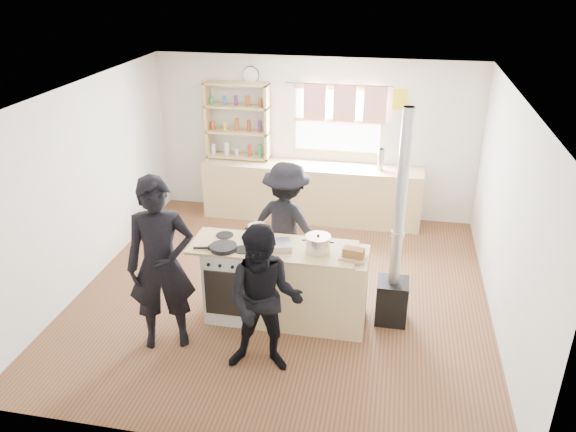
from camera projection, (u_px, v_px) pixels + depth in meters
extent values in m
cube|color=brown|center=(283.00, 292.00, 7.06)|extent=(5.00, 5.00, 0.01)
cube|color=tan|center=(311.00, 192.00, 8.84)|extent=(3.40, 0.55, 0.90)
cube|color=tan|center=(239.00, 156.00, 8.95)|extent=(1.00, 0.28, 0.03)
cube|color=tan|center=(238.00, 132.00, 8.79)|extent=(1.00, 0.28, 0.03)
cube|color=tan|center=(237.00, 107.00, 8.62)|extent=(1.00, 0.28, 0.03)
cube|color=tan|center=(236.00, 84.00, 8.47)|extent=(1.00, 0.28, 0.03)
cube|color=tan|center=(208.00, 120.00, 8.80)|extent=(0.04, 0.28, 1.20)
cube|color=tan|center=(267.00, 123.00, 8.63)|extent=(0.04, 0.28, 1.20)
cylinder|color=silver|center=(381.00, 160.00, 8.40)|extent=(0.10, 0.10, 0.33)
cube|color=white|center=(235.00, 280.00, 6.45)|extent=(0.60, 0.60, 0.90)
cube|color=#D8BE82|center=(313.00, 288.00, 6.30)|extent=(1.20, 0.60, 0.90)
cube|color=tan|center=(273.00, 247.00, 6.18)|extent=(1.84, 0.64, 0.03)
cylinder|color=black|center=(223.00, 247.00, 6.09)|extent=(0.36, 0.36, 0.05)
cylinder|color=#29521C|center=(223.00, 246.00, 6.09)|extent=(0.27, 0.27, 0.02)
cube|color=silver|center=(274.00, 246.00, 6.10)|extent=(0.43, 0.35, 0.08)
cube|color=brown|center=(274.00, 244.00, 6.09)|extent=(0.37, 0.30, 0.02)
cylinder|color=silver|center=(257.00, 232.00, 6.34)|extent=(0.21, 0.21, 0.14)
cylinder|color=silver|center=(257.00, 226.00, 6.31)|extent=(0.21, 0.21, 0.01)
sphere|color=black|center=(257.00, 224.00, 6.30)|extent=(0.03, 0.03, 0.03)
cylinder|color=silver|center=(318.00, 244.00, 6.03)|extent=(0.27, 0.27, 0.17)
cylinder|color=silver|center=(318.00, 237.00, 5.99)|extent=(0.28, 0.28, 0.01)
sphere|color=black|center=(318.00, 235.00, 5.98)|extent=(0.03, 0.03, 0.03)
cube|color=tan|center=(353.00, 258.00, 5.92)|extent=(0.31, 0.25, 0.02)
cube|color=olive|center=(354.00, 253.00, 5.89)|extent=(0.24, 0.15, 0.10)
cube|color=black|center=(392.00, 301.00, 6.40)|extent=(0.35, 0.35, 0.51)
cylinder|color=#ADADB2|center=(401.00, 200.00, 5.88)|extent=(0.12, 0.12, 1.99)
imported|color=black|center=(161.00, 265.00, 5.75)|extent=(0.81, 0.67, 1.91)
imported|color=black|center=(264.00, 301.00, 5.43)|extent=(0.81, 0.66, 1.59)
imported|color=black|center=(287.00, 224.00, 6.98)|extent=(1.18, 0.91, 1.61)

